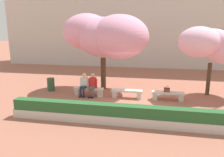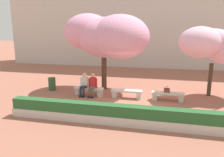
{
  "view_description": "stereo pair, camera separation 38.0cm",
  "coord_description": "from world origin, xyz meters",
  "px_view_note": "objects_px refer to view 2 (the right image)",
  "views": [
    {
      "loc": [
        1.38,
        -11.42,
        3.7
      ],
      "look_at": [
        -0.87,
        0.2,
        1.0
      ],
      "focal_mm": 35.0,
      "sensor_mm": 36.0,
      "label": 1
    },
    {
      "loc": [
        1.75,
        -11.34,
        3.7
      ],
      "look_at": [
        -0.87,
        0.2,
        1.0
      ],
      "focal_mm": 35.0,
      "sensor_mm": 36.0,
      "label": 2
    }
  ],
  "objects_px": {
    "person_seated_left": "(84,83)",
    "handbag": "(167,90)",
    "stone_bench_near_west": "(127,93)",
    "person_seated_right": "(93,84)",
    "cherry_tree_main": "(106,36)",
    "stone_bench_west_end": "(89,90)",
    "trash_bin": "(52,84)",
    "cherry_tree_secondary": "(214,45)",
    "stone_bench_center": "(168,95)"
  },
  "relations": [
    {
      "from": "person_seated_left",
      "to": "handbag",
      "type": "bearing_deg",
      "value": 0.66
    },
    {
      "from": "stone_bench_near_west",
      "to": "handbag",
      "type": "height_order",
      "value": "handbag"
    },
    {
      "from": "stone_bench_near_west",
      "to": "person_seated_right",
      "type": "relative_size",
      "value": 1.31
    },
    {
      "from": "stone_bench_near_west",
      "to": "cherry_tree_main",
      "type": "relative_size",
      "value": 0.32
    },
    {
      "from": "stone_bench_west_end",
      "to": "stone_bench_near_west",
      "type": "relative_size",
      "value": 1.0
    },
    {
      "from": "person_seated_left",
      "to": "trash_bin",
      "type": "distance_m",
      "value": 2.4
    },
    {
      "from": "trash_bin",
      "to": "handbag",
      "type": "bearing_deg",
      "value": -4.41
    },
    {
      "from": "person_seated_right",
      "to": "stone_bench_west_end",
      "type": "bearing_deg",
      "value": 167.75
    },
    {
      "from": "stone_bench_west_end",
      "to": "handbag",
      "type": "height_order",
      "value": "handbag"
    },
    {
      "from": "handbag",
      "to": "cherry_tree_main",
      "type": "bearing_deg",
      "value": 157.35
    },
    {
      "from": "person_seated_left",
      "to": "cherry_tree_secondary",
      "type": "bearing_deg",
      "value": 12.08
    },
    {
      "from": "handbag",
      "to": "person_seated_right",
      "type": "bearing_deg",
      "value": -179.25
    },
    {
      "from": "cherry_tree_secondary",
      "to": "stone_bench_west_end",
      "type": "bearing_deg",
      "value": -167.92
    },
    {
      "from": "cherry_tree_secondary",
      "to": "handbag",
      "type": "bearing_deg",
      "value": -148.8
    },
    {
      "from": "stone_bench_near_west",
      "to": "person_seated_right",
      "type": "distance_m",
      "value": 1.98
    },
    {
      "from": "cherry_tree_secondary",
      "to": "person_seated_left",
      "type": "bearing_deg",
      "value": -167.92
    },
    {
      "from": "trash_bin",
      "to": "cherry_tree_main",
      "type": "bearing_deg",
      "value": 17.07
    },
    {
      "from": "stone_bench_near_west",
      "to": "stone_bench_center",
      "type": "bearing_deg",
      "value": 0.0
    },
    {
      "from": "person_seated_right",
      "to": "cherry_tree_secondary",
      "type": "height_order",
      "value": "cherry_tree_secondary"
    },
    {
      "from": "stone_bench_center",
      "to": "person_seated_right",
      "type": "bearing_deg",
      "value": -179.25
    },
    {
      "from": "person_seated_left",
      "to": "person_seated_right",
      "type": "height_order",
      "value": "same"
    },
    {
      "from": "cherry_tree_main",
      "to": "cherry_tree_secondary",
      "type": "xyz_separation_m",
      "value": [
        5.99,
        -0.09,
        -0.45
      ]
    },
    {
      "from": "stone_bench_near_west",
      "to": "cherry_tree_main",
      "type": "height_order",
      "value": "cherry_tree_main"
    },
    {
      "from": "handbag",
      "to": "stone_bench_near_west",
      "type": "bearing_deg",
      "value": 179.98
    },
    {
      "from": "cherry_tree_main",
      "to": "stone_bench_center",
      "type": "bearing_deg",
      "value": -22.28
    },
    {
      "from": "stone_bench_west_end",
      "to": "person_seated_left",
      "type": "height_order",
      "value": "person_seated_left"
    },
    {
      "from": "stone_bench_west_end",
      "to": "person_seated_right",
      "type": "xyz_separation_m",
      "value": [
        0.25,
        -0.05,
        0.4
      ]
    },
    {
      "from": "trash_bin",
      "to": "stone_bench_west_end",
      "type": "bearing_deg",
      "value": -11.65
    },
    {
      "from": "stone_bench_near_west",
      "to": "person_seated_right",
      "type": "bearing_deg",
      "value": -178.41
    },
    {
      "from": "person_seated_right",
      "to": "stone_bench_center",
      "type": "bearing_deg",
      "value": 0.75
    },
    {
      "from": "person_seated_right",
      "to": "handbag",
      "type": "distance_m",
      "value": 4.05
    },
    {
      "from": "stone_bench_west_end",
      "to": "handbag",
      "type": "relative_size",
      "value": 4.97
    },
    {
      "from": "person_seated_left",
      "to": "cherry_tree_secondary",
      "type": "relative_size",
      "value": 0.34
    },
    {
      "from": "stone_bench_west_end",
      "to": "cherry_tree_secondary",
      "type": "bearing_deg",
      "value": 12.08
    },
    {
      "from": "handbag",
      "to": "cherry_tree_secondary",
      "type": "relative_size",
      "value": 0.09
    },
    {
      "from": "person_seated_left",
      "to": "trash_bin",
      "type": "xyz_separation_m",
      "value": [
        -2.31,
        0.58,
        -0.31
      ]
    },
    {
      "from": "person_seated_left",
      "to": "person_seated_right",
      "type": "bearing_deg",
      "value": -0.01
    },
    {
      "from": "trash_bin",
      "to": "person_seated_right",
      "type": "bearing_deg",
      "value": -11.7
    },
    {
      "from": "cherry_tree_main",
      "to": "cherry_tree_secondary",
      "type": "height_order",
      "value": "cherry_tree_main"
    },
    {
      "from": "handbag",
      "to": "trash_bin",
      "type": "distance_m",
      "value": 6.88
    },
    {
      "from": "trash_bin",
      "to": "cherry_tree_secondary",
      "type": "bearing_deg",
      "value": 5.56
    },
    {
      "from": "person_seated_right",
      "to": "handbag",
      "type": "bearing_deg",
      "value": 0.75
    },
    {
      "from": "cherry_tree_secondary",
      "to": "stone_bench_center",
      "type": "bearing_deg",
      "value": -148.1
    },
    {
      "from": "stone_bench_center",
      "to": "cherry_tree_secondary",
      "type": "relative_size",
      "value": 0.44
    },
    {
      "from": "cherry_tree_main",
      "to": "trash_bin",
      "type": "xyz_separation_m",
      "value": [
        -3.22,
        -0.99,
        -2.91
      ]
    },
    {
      "from": "cherry_tree_secondary",
      "to": "trash_bin",
      "type": "xyz_separation_m",
      "value": [
        -9.2,
        -0.9,
        -2.46
      ]
    },
    {
      "from": "handbag",
      "to": "person_seated_left",
      "type": "bearing_deg",
      "value": -179.34
    },
    {
      "from": "stone_bench_near_west",
      "to": "cherry_tree_secondary",
      "type": "xyz_separation_m",
      "value": [
        4.47,
        1.42,
        2.55
      ]
    },
    {
      "from": "stone_bench_west_end",
      "to": "trash_bin",
      "type": "xyz_separation_m",
      "value": [
        -2.56,
        0.53,
        0.09
      ]
    },
    {
      "from": "handbag",
      "to": "trash_bin",
      "type": "xyz_separation_m",
      "value": [
        -6.85,
        0.53,
        -0.19
      ]
    }
  ]
}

